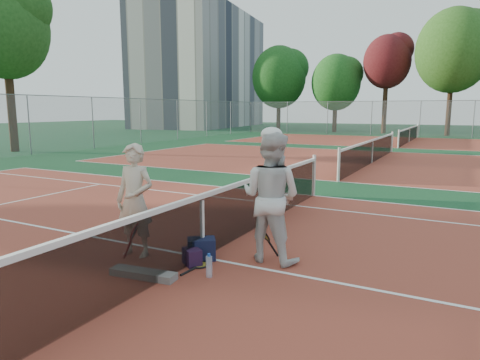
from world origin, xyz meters
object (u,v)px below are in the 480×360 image
object	(u,v)px
player_b	(271,197)
racket_red	(135,242)
sports_bag_purple	(192,257)
sports_bag_navy	(201,249)
racket_spare	(201,265)
net_main	(202,226)
player_a	(135,200)
apartment_block	(203,70)
water_bottle	(209,267)
racket_black_held	(264,243)

from	to	relation	value
player_b	racket_red	xyz separation A→B (m)	(-1.86, -0.95, -0.70)
sports_bag_purple	sports_bag_navy	bearing A→B (deg)	91.14
racket_spare	sports_bag_navy	size ratio (longest dim) A/B	1.42
net_main	player_a	size ratio (longest dim) A/B	6.17
apartment_block	water_bottle	size ratio (longest dim) A/B	73.33
racket_red	sports_bag_navy	bearing A→B (deg)	3.41
sports_bag_purple	water_bottle	world-z (taller)	water_bottle
apartment_block	sports_bag_purple	xyz separation A→B (m)	(28.02, -44.33, -7.37)
player_a	racket_black_held	world-z (taller)	player_a
apartment_block	water_bottle	xyz separation A→B (m)	(28.50, -44.62, -7.35)
racket_red	sports_bag_navy	size ratio (longest dim) A/B	1.34
water_bottle	racket_black_held	bearing A→B (deg)	70.28
player_b	racket_spare	xyz separation A→B (m)	(-0.80, -0.72, -0.97)
racket_spare	sports_bag_purple	distance (m)	0.18
player_b	sports_bag_purple	distance (m)	1.48
apartment_block	racket_black_held	world-z (taller)	apartment_block
player_a	apartment_block	bearing A→B (deg)	115.24
player_b	water_bottle	size ratio (longest dim) A/B	6.58
net_main	racket_red	bearing A→B (deg)	-148.98
water_bottle	net_main	bearing A→B (deg)	129.09
player_a	racket_black_held	bearing A→B (deg)	16.62
racket_spare	water_bottle	xyz separation A→B (m)	(0.33, -0.30, 0.13)
sports_bag_navy	sports_bag_purple	bearing A→B (deg)	-88.86
net_main	racket_red	world-z (taller)	net_main
sports_bag_navy	apartment_block	bearing A→B (deg)	122.45
apartment_block	player_b	bearing A→B (deg)	-56.39
player_a	racket_spare	world-z (taller)	player_a
racket_black_held	sports_bag_purple	size ratio (longest dim) A/B	1.67
net_main	racket_spare	distance (m)	0.61
sports_bag_purple	racket_black_held	bearing A→B (deg)	40.82
racket_spare	player_a	bearing A→B (deg)	97.09
net_main	sports_bag_purple	world-z (taller)	net_main
player_b	water_bottle	distance (m)	1.41
player_a	racket_red	xyz separation A→B (m)	(0.10, -0.16, -0.61)
sports_bag_navy	water_bottle	size ratio (longest dim) A/B	1.41
player_a	racket_black_held	size ratio (longest dim) A/B	3.45
apartment_block	racket_spare	bearing A→B (deg)	-57.56
player_a	player_b	world-z (taller)	player_b
player_b	water_bottle	xyz separation A→B (m)	(-0.47, -1.03, -0.84)
net_main	player_b	bearing A→B (deg)	22.90
sports_bag_purple	water_bottle	distance (m)	0.56
racket_black_held	sports_bag_navy	world-z (taller)	racket_black_held
player_b	racket_spare	bearing A→B (deg)	45.92
racket_red	sports_bag_purple	size ratio (longest dim) A/B	1.83
racket_black_held	sports_bag_navy	bearing A→B (deg)	-26.00
net_main	player_b	world-z (taller)	player_b
racket_red	player_a	bearing A→B (deg)	98.59
player_a	sports_bag_navy	bearing A→B (deg)	11.30
racket_spare	water_bottle	distance (m)	0.47
racket_red	racket_black_held	size ratio (longest dim) A/B	1.10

